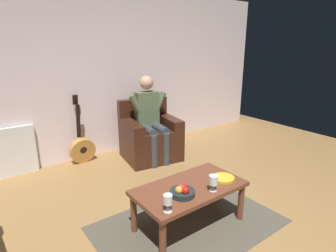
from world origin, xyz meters
The scene contains 12 objects.
ground_plane centered at (0.00, 0.00, 0.00)m, with size 7.31×7.31×0.00m, color olive.
wall_back centered at (0.00, -2.87, 1.27)m, with size 6.49×0.06×2.54m, color silver.
rug centered at (0.28, -0.56, 0.00)m, with size 1.77×1.17×0.01m, color #4E493C.
armchair centered at (-0.35, -2.22, 0.33)m, with size 0.90×0.83×0.90m.
person_seated centered at (-0.34, -2.18, 0.67)m, with size 0.61×0.64×1.27m.
coffee_table centered at (0.28, -0.56, 0.37)m, with size 1.07×0.58×0.43m.
guitar centered at (0.57, -2.67, 0.23)m, with size 0.38×0.21×1.02m.
radiator centered at (1.43, -2.80, 0.34)m, with size 0.52×0.06×0.67m, color white.
wine_glass_near centered at (0.17, -0.36, 0.53)m, with size 0.09×0.09×0.15m.
wine_glass_far centered at (0.70, -0.35, 0.53)m, with size 0.08×0.08×0.15m.
fruit_bowl centered at (0.45, -0.47, 0.47)m, with size 0.22×0.22×0.11m.
decorative_dish centered at (-0.08, -0.46, 0.44)m, with size 0.22×0.22×0.02m, color gold.
Camera 1 is at (1.88, 1.24, 1.75)m, focal length 30.04 mm.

